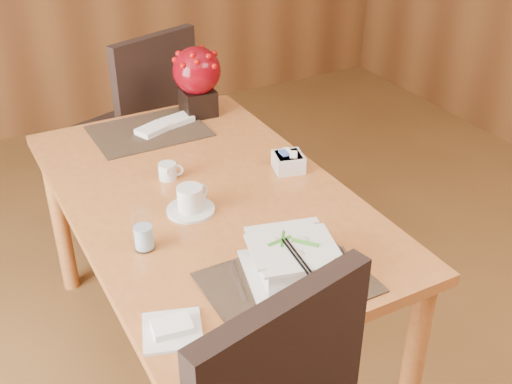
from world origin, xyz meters
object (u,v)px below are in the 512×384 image
dining_table (207,217)px  soup_setting (292,260)px  sugar_caddy (288,162)px  bread_plate (172,331)px  creamer_jug (167,171)px  berry_decor (197,77)px  coffee_cup (190,201)px  water_glass (143,228)px  far_chair (143,119)px

dining_table → soup_setting: soup_setting is taller
sugar_caddy → bread_plate: sugar_caddy is taller
creamer_jug → bread_plate: 0.79m
creamer_jug → bread_plate: size_ratio=0.55×
soup_setting → creamer_jug: soup_setting is taller
sugar_caddy → berry_decor: size_ratio=0.35×
dining_table → creamer_jug: creamer_jug is taller
soup_setting → bread_plate: (-0.38, -0.05, -0.05)m
soup_setting → coffee_cup: 0.46m
soup_setting → water_glass: (-0.32, 0.32, 0.02)m
soup_setting → bread_plate: bearing=-157.3°
berry_decor → bread_plate: 1.35m
coffee_cup → soup_setting: bearing=-75.1°
creamer_jug → berry_decor: berry_decor is taller
berry_decor → bread_plate: size_ratio=2.00×
sugar_caddy → soup_setting: bearing=-120.1°
dining_table → soup_setting: bearing=-86.9°
sugar_caddy → far_chair: far_chair is taller
dining_table → soup_setting: (0.03, -0.52, 0.15)m
water_glass → dining_table: bearing=34.9°
soup_setting → far_chair: 1.59m
bread_plate → water_glass: bearing=80.4°
dining_table → creamer_jug: size_ratio=18.33×
soup_setting → bread_plate: soup_setting is taller
coffee_cup → creamer_jug: bearing=86.4°
water_glass → sugar_caddy: (0.63, 0.21, -0.04)m
dining_table → far_chair: size_ratio=1.47×
creamer_jug → berry_decor: (0.32, 0.46, 0.14)m
berry_decor → far_chair: berry_decor is taller
coffee_cup → creamer_jug: size_ratio=1.94×
dining_table → coffee_cup: (-0.09, -0.08, 0.14)m
berry_decor → far_chair: size_ratio=0.29×
water_glass → berry_decor: 0.99m
dining_table → far_chair: 1.06m
dining_table → water_glass: bearing=-145.1°
dining_table → sugar_caddy: size_ratio=14.53×
sugar_caddy → water_glass: bearing=-161.3°
creamer_jug → sugar_caddy: bearing=2.4°
water_glass → creamer_jug: (0.22, 0.36, -0.04)m
soup_setting → creamer_jug: size_ratio=3.82×
dining_table → far_chair: bearing=82.5°
berry_decor → bread_plate: (-0.60, -1.19, -0.16)m
coffee_cup → water_glass: water_glass is taller
water_glass → berry_decor: berry_decor is taller
soup_setting → far_chair: far_chair is taller
coffee_cup → far_chair: size_ratio=0.16×
creamer_jug → far_chair: (0.21, 0.89, -0.20)m
bread_plate → creamer_jug: bearing=69.1°
soup_setting → berry_decor: bearing=93.6°
dining_table → sugar_caddy: sugar_caddy is taller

